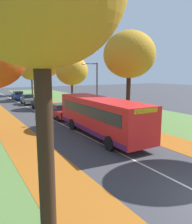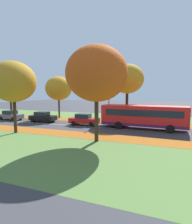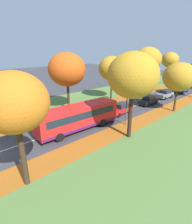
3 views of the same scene
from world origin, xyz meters
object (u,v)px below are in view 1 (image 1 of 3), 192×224
Objects in this scene: tree_right_far at (46,65)px; car_red_lead at (59,111)px; car_black_following at (41,104)px; tree_right_mid at (72,71)px; car_grey_third_in_line at (28,99)px; tree_right_near at (129,55)px; car_blue_fourth_in_line at (18,95)px; bus at (101,115)px; streetlamp_right at (94,85)px; tree_right_distant at (31,69)px.

tree_right_far is 2.04× the size of car_red_lead.
car_red_lead and car_black_following have the same top height.
tree_right_mid is 11.30m from tree_right_far.
tree_right_mid is 9.25m from car_grey_third_in_line.
tree_right_near is 2.15× the size of car_blue_fourth_in_line.
tree_right_near reaches higher than bus.
car_red_lead and car_grey_third_in_line have the same top height.
tree_right_mid is 1.25× the size of streetlamp_right.
tree_right_distant is 0.80× the size of bus.
streetlamp_right reaches higher than car_black_following.
tree_right_far is at bearing 84.53° from streetlamp_right.
streetlamp_right is (-2.02, -21.13, -2.71)m from tree_right_far.
tree_right_far is 2.05× the size of car_grey_third_in_line.
car_black_following is at bearing -112.43° from tree_right_far.
tree_right_far is at bearing 45.00° from car_grey_third_in_line.
tree_right_near is 2.12× the size of car_red_lead.
tree_right_near is 4.61m from streetlamp_right.
car_red_lead is at bearing 135.83° from streetlamp_right.
tree_right_near is at bearing -41.17° from streetlamp_right.
streetlamp_right is 6.30m from bus.
car_red_lead is (-4.91, -7.14, -4.54)m from tree_right_mid.
tree_right_near is 0.86× the size of bus.
car_red_lead is 1.01× the size of car_blue_fourth_in_line.
tree_right_far is (-0.06, 11.24, 1.10)m from tree_right_mid.
tree_right_near is 14.60m from car_black_following.
car_red_lead and car_blue_fourth_in_line have the same top height.
car_blue_fourth_in_line is at bearing 101.64° from tree_right_near.
car_blue_fourth_in_line is at bearing 150.37° from tree_right_far.
tree_right_far is 1.03× the size of tree_right_distant.
streetlamp_right is at bearing -44.17° from car_red_lead.
car_black_following is 6.34m from car_grey_third_in_line.
car_grey_third_in_line is at bearing -107.75° from tree_right_distant.
car_black_following and car_blue_fourth_in_line have the same top height.
car_black_following is (-4.61, -11.17, -5.63)m from tree_right_far.
tree_right_mid reaches higher than car_blue_fourth_in_line.
tree_right_mid is 1.77× the size of car_grey_third_in_line.
tree_right_distant is (0.04, 10.38, -0.50)m from tree_right_far.
tree_right_distant reaches higher than car_blue_fourth_in_line.
tree_right_distant is at bearing 82.76° from bus.
tree_right_near is 12.30m from tree_right_mid.
tree_right_near is at bearing -88.48° from tree_right_far.
tree_right_far reaches higher than tree_right_mid.
streetlamp_right is 16.80m from car_grey_third_in_line.
tree_right_mid reaches higher than car_red_lead.
tree_right_mid is at bearing -0.93° from car_black_following.
tree_right_mid is 0.86× the size of tree_right_far.
tree_right_distant reaches higher than bus.
tree_right_near is 1.21× the size of tree_right_mid.
car_black_following is at bearing 113.08° from tree_right_near.
tree_right_far reaches higher than car_red_lead.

